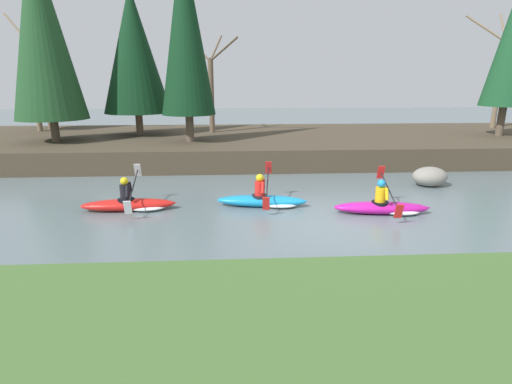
{
  "coord_description": "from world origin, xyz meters",
  "views": [
    {
      "loc": [
        -2.55,
        -9.73,
        3.71
      ],
      "look_at": [
        -1.89,
        1.46,
        0.55
      ],
      "focal_mm": 28.0,
      "sensor_mm": 36.0,
      "label": 1
    }
  ],
  "objects_px": {
    "kayaker_middle": "(265,200)",
    "boulder_midstream": "(430,177)",
    "kayaker_trailing": "(132,204)",
    "kayaker_lead": "(385,207)"
  },
  "relations": [
    {
      "from": "kayaker_middle",
      "to": "boulder_midstream",
      "type": "xyz_separation_m",
      "value": [
        6.12,
        2.06,
        0.15
      ]
    },
    {
      "from": "kayaker_trailing",
      "to": "kayaker_middle",
      "type": "bearing_deg",
      "value": -1.3
    },
    {
      "from": "kayaker_lead",
      "to": "boulder_midstream",
      "type": "relative_size",
      "value": 2.26
    },
    {
      "from": "kayaker_lead",
      "to": "kayaker_trailing",
      "type": "height_order",
      "value": "same"
    },
    {
      "from": "boulder_midstream",
      "to": "kayaker_middle",
      "type": "bearing_deg",
      "value": -161.37
    },
    {
      "from": "kayaker_lead",
      "to": "boulder_midstream",
      "type": "distance_m",
      "value": 4.02
    },
    {
      "from": "kayaker_lead",
      "to": "boulder_midstream",
      "type": "height_order",
      "value": "kayaker_lead"
    },
    {
      "from": "kayaker_trailing",
      "to": "kayaker_lead",
      "type": "bearing_deg",
      "value": -9.08
    },
    {
      "from": "boulder_midstream",
      "to": "kayaker_trailing",
      "type": "bearing_deg",
      "value": -167.64
    },
    {
      "from": "kayaker_lead",
      "to": "boulder_midstream",
      "type": "xyz_separation_m",
      "value": [
        2.73,
        2.94,
        0.15
      ]
    }
  ]
}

